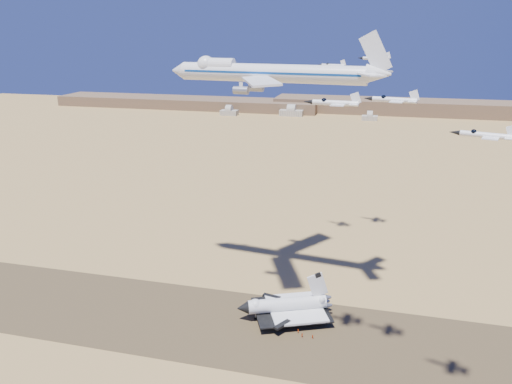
% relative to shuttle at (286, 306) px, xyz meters
% --- Properties ---
extents(ground, '(1200.00, 1200.00, 0.00)m').
position_rel_shuttle_xyz_m(ground, '(-23.61, -11.14, -4.88)').
color(ground, tan).
rests_on(ground, ground).
extents(runway, '(600.00, 50.00, 0.06)m').
position_rel_shuttle_xyz_m(runway, '(-23.61, -11.14, -4.85)').
color(runway, brown).
rests_on(runway, ground).
extents(ridgeline, '(960.00, 90.00, 18.00)m').
position_rel_shuttle_xyz_m(ridgeline, '(41.71, 516.17, 2.74)').
color(ridgeline, brown).
rests_on(ridgeline, ground).
extents(hangars, '(200.50, 29.50, 30.00)m').
position_rel_shuttle_xyz_m(hangars, '(-87.61, 467.30, -0.05)').
color(hangars, beige).
rests_on(hangars, ground).
extents(shuttle, '(37.33, 31.52, 18.17)m').
position_rel_shuttle_xyz_m(shuttle, '(0.00, 0.00, 0.00)').
color(shuttle, white).
rests_on(shuttle, runway).
extents(carrier_747, '(87.03, 66.96, 21.63)m').
position_rel_shuttle_xyz_m(carrier_747, '(-14.58, 22.82, 85.42)').
color(carrier_747, white).
extents(crew_a, '(0.48, 0.67, 1.72)m').
position_rel_shuttle_xyz_m(crew_a, '(6.43, -9.68, -3.96)').
color(crew_a, '#E8410D').
rests_on(crew_a, runway).
extents(crew_b, '(0.83, 0.89, 1.59)m').
position_rel_shuttle_xyz_m(crew_b, '(8.21, -11.74, -4.03)').
color(crew_b, '#E8410D').
rests_on(crew_b, runway).
extents(crew_c, '(1.04, 0.98, 1.62)m').
position_rel_shuttle_xyz_m(crew_c, '(12.03, -11.87, -4.01)').
color(crew_c, '#E8410D').
rests_on(crew_c, runway).
extents(chase_jet_a, '(16.06, 8.70, 4.00)m').
position_rel_shuttle_xyz_m(chase_jet_a, '(17.08, -27.16, 81.83)').
color(chase_jet_a, white).
extents(chase_jet_b, '(14.21, 8.04, 3.58)m').
position_rel_shuttle_xyz_m(chase_jet_b, '(32.66, -31.14, 83.68)').
color(chase_jet_b, white).
extents(chase_jet_c, '(14.21, 8.25, 3.62)m').
position_rel_shuttle_xyz_m(chase_jet_c, '(53.11, -46.25, 78.32)').
color(chase_jet_c, white).
extents(chase_jet_d, '(13.71, 7.96, 3.49)m').
position_rel_shuttle_xyz_m(chase_jet_d, '(6.45, 71.56, 85.52)').
color(chase_jet_d, white).
extents(chase_jet_e, '(15.46, 8.85, 3.91)m').
position_rel_shuttle_xyz_m(chase_jet_e, '(25.26, 82.30, 88.36)').
color(chase_jet_e, white).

